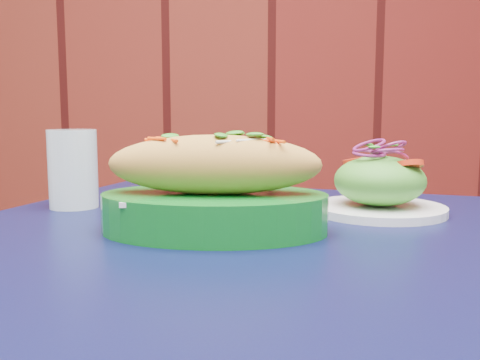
{
  "coord_description": "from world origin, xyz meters",
  "views": [
    {
      "loc": [
        -0.01,
        0.94,
        0.9
      ],
      "look_at": [
        -0.05,
        1.65,
        0.81
      ],
      "focal_mm": 40.0,
      "sensor_mm": 36.0,
      "label": 1
    }
  ],
  "objects": [
    {
      "name": "banh_mi_basket",
      "position": [
        -0.08,
        1.6,
        0.8
      ],
      "size": [
        0.29,
        0.19,
        0.13
      ],
      "rotation": [
        0.0,
        0.0,
        -0.02
      ],
      "color": "#0C6E1D",
      "rests_on": "cafe_table"
    },
    {
      "name": "water_glass",
      "position": [
        -0.32,
        1.77,
        0.81
      ],
      "size": [
        0.08,
        0.08,
        0.12
      ],
      "primitive_type": "cylinder",
      "color": "silver",
      "rests_on": "cafe_table"
    },
    {
      "name": "salad_plate",
      "position": [
        0.15,
        1.74,
        0.79
      ],
      "size": [
        0.2,
        0.2,
        0.11
      ],
      "rotation": [
        0.0,
        0.0,
        0.33
      ],
      "color": "white",
      "rests_on": "cafe_table"
    },
    {
      "name": "cafe_table",
      "position": [
        -0.04,
        1.61,
        0.66
      ],
      "size": [
        0.99,
        0.99,
        0.75
      ],
      "rotation": [
        0.0,
        0.0,
        -0.28
      ],
      "color": "black",
      "rests_on": "ground"
    }
  ]
}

